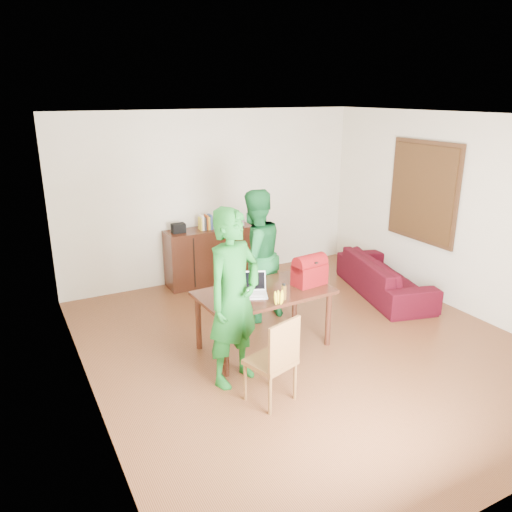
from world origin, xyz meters
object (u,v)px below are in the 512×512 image
laptop (252,292)px  bottle (284,291)px  table (264,298)px  red_bag (310,273)px  sofa (384,276)px  person_near (234,298)px  chair (271,376)px  person_far (254,256)px

laptop → bottle: 0.37m
laptop → table: bearing=41.7°
bottle → red_bag: (0.51, 0.25, 0.05)m
red_bag → sofa: (1.84, 0.68, -0.59)m
person_near → sofa: 3.31m
person_near → red_bag: size_ratio=4.69×
chair → sofa: 3.32m
bottle → sofa: 2.58m
table → person_near: bearing=-144.3°
bottle → sofa: size_ratio=0.10×
bottle → red_bag: size_ratio=0.47×
person_far → sofa: size_ratio=0.91×
red_bag → person_near: bearing=-167.9°
red_bag → sofa: 2.05m
person_far → chair: bearing=57.5°
laptop → red_bag: 0.78m
chair → person_near: (-0.15, 0.52, 0.68)m
person_near → sofa: size_ratio=0.97×
bottle → person_near: bearing=-165.9°
table → person_near: size_ratio=0.84×
table → laptop: bearing=-164.0°
table → person_far: size_ratio=0.89×
person_near → laptop: person_near is taller
person_near → laptop: size_ratio=4.61×
person_far → bottle: (-0.21, -1.10, -0.07)m
table → laptop: (-0.19, -0.06, 0.13)m
bottle → sofa: (2.35, 0.93, -0.54)m
table → laptop: laptop is taller
red_bag → sofa: bearing=13.1°
bottle → sofa: bearing=21.5°
chair → red_bag: 1.54m
chair → person_far: bearing=50.2°
laptop → red_bag: size_ratio=1.02×
chair → table: bearing=48.1°
person_far → bottle: person_far is taller
person_near → red_bag: bearing=-1.7°
sofa → chair: bearing=133.9°
person_far → laptop: bearing=51.0°
laptop → sofa: bearing=37.7°
chair → red_bag: (1.06, 0.94, 0.61)m
table → person_far: (0.29, 0.79, 0.25)m
person_far → laptop: (-0.48, -0.85, -0.12)m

